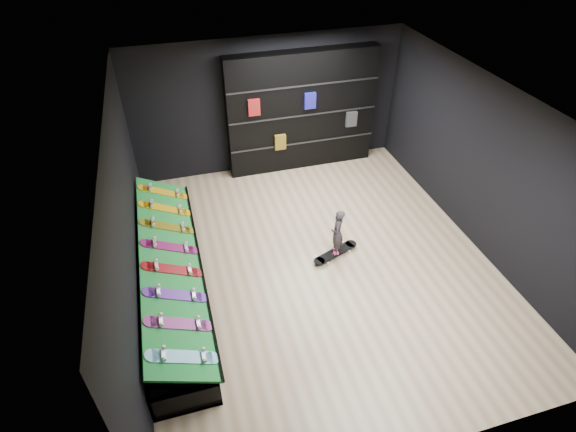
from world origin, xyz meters
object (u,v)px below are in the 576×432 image
object	(u,v)px
display_rack	(172,280)
floor_skateboard	(335,254)
back_shelving	(302,112)
child	(337,240)

from	to	relation	value
display_rack	floor_skateboard	bearing A→B (deg)	1.21
display_rack	back_shelving	distance (m)	4.78
child	back_shelving	bearing A→B (deg)	-159.58
child	floor_skateboard	bearing A→B (deg)	180.00
display_rack	child	bearing A→B (deg)	1.21
back_shelving	floor_skateboard	world-z (taller)	back_shelving
floor_skateboard	back_shelving	bearing A→B (deg)	62.91
display_rack	child	distance (m)	2.92
back_shelving	display_rack	bearing A→B (deg)	-134.52
floor_skateboard	child	xyz separation A→B (m)	(0.00, 0.00, 0.32)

